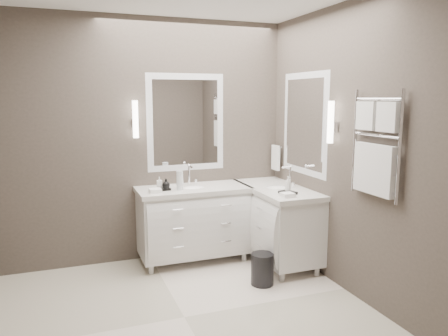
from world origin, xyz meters
name	(u,v)px	position (x,y,z in m)	size (l,w,h in m)	color
floor	(184,318)	(0.00, 0.00, -0.01)	(3.20, 3.00, 0.01)	white
wall_back	(147,141)	(0.00, 1.50, 1.35)	(3.20, 0.01, 2.70)	#483F39
wall_front	(264,200)	(0.00, -1.50, 1.35)	(3.20, 0.01, 2.70)	#483F39
wall_right	(351,150)	(1.60, 0.00, 1.35)	(0.01, 3.00, 2.70)	#483F39
vanity_back	(194,219)	(0.45, 1.23, 0.49)	(1.24, 0.59, 0.97)	white
vanity_right	(277,219)	(1.33, 0.90, 0.49)	(0.59, 1.24, 0.97)	white
mirror_back	(186,123)	(0.45, 1.49, 1.55)	(0.90, 0.02, 1.10)	white
mirror_right	(305,124)	(1.59, 0.80, 1.55)	(0.02, 0.90, 1.10)	white
sconce_back	(135,120)	(-0.13, 1.43, 1.59)	(0.06, 0.06, 0.40)	white
sconce_right	(331,123)	(1.53, 0.22, 1.59)	(0.06, 0.06, 0.40)	white
towel_bar_corner	(276,157)	(1.54, 1.36, 1.12)	(0.03, 0.22, 0.30)	white
towel_ladder	(375,151)	(1.55, -0.40, 1.39)	(0.06, 0.58, 0.90)	white
waste_bin	(262,269)	(0.90, 0.37, 0.16)	(0.23, 0.23, 0.32)	black
amenity_tray_back	(163,189)	(0.10, 1.19, 0.86)	(0.15, 0.12, 0.02)	black
amenity_tray_right	(288,193)	(1.27, 0.56, 0.86)	(0.12, 0.16, 0.02)	black
water_bottle	(180,180)	(0.28, 1.14, 0.95)	(0.07, 0.07, 0.20)	silver
soap_bottle_a	(159,182)	(0.07, 1.21, 0.93)	(0.05, 0.06, 0.12)	white
soap_bottle_b	(166,183)	(0.13, 1.16, 0.93)	(0.08, 0.08, 0.11)	black
soap_bottle_c	(288,184)	(1.27, 0.56, 0.95)	(0.06, 0.06, 0.16)	white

